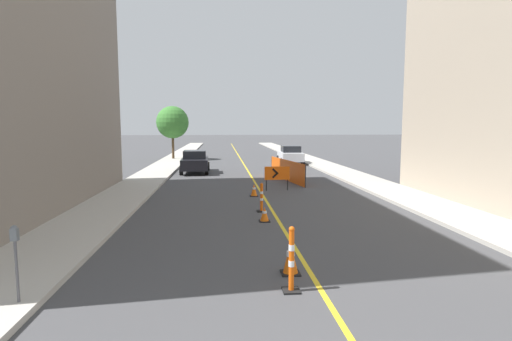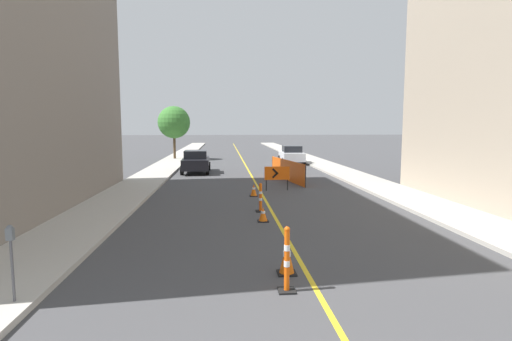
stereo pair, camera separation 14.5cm
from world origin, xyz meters
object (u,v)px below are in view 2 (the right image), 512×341
(traffic_cone_fourth, at_px, (254,190))
(parked_car_curb_near, at_px, (196,161))
(delineator_post_front, at_px, (287,263))
(arrow_barricade_primary, at_px, (277,174))
(traffic_cone_second, at_px, (287,258))
(parked_car_curb_mid, at_px, (291,155))
(parking_meter_near_curb, at_px, (11,248))
(street_tree_left_near, at_px, (174,122))
(delineator_post_rear, at_px, (261,199))
(traffic_cone_third, at_px, (263,214))

(traffic_cone_fourth, relative_size, parked_car_curb_near, 0.13)
(delineator_post_front, distance_m, arrow_barricade_primary, 12.56)
(traffic_cone_second, relative_size, parked_car_curb_near, 0.17)
(traffic_cone_second, xyz_separation_m, arrow_barricade_primary, (1.32, 11.52, 0.50))
(traffic_cone_fourth, relative_size, parked_car_curb_mid, 0.13)
(parked_car_curb_near, bearing_deg, parking_meter_near_curb, -96.33)
(delineator_post_front, height_order, street_tree_left_near, street_tree_left_near)
(traffic_cone_fourth, bearing_deg, delineator_post_front, -90.87)
(delineator_post_rear, bearing_deg, parked_car_curb_mid, 76.89)
(traffic_cone_second, relative_size, parking_meter_near_curb, 0.51)
(arrow_barricade_primary, height_order, parked_car_curb_near, parked_car_curb_near)
(traffic_cone_third, distance_m, parked_car_curb_mid, 21.50)
(parked_car_curb_near, bearing_deg, arrow_barricade_primary, -61.94)
(street_tree_left_near, bearing_deg, parked_car_curb_near, -75.81)
(parking_meter_near_curb, bearing_deg, street_tree_left_near, 91.77)
(parking_meter_near_curb, relative_size, street_tree_left_near, 0.28)
(traffic_cone_fourth, bearing_deg, traffic_cone_second, -90.07)
(parked_car_curb_mid, height_order, street_tree_left_near, street_tree_left_near)
(delineator_post_front, relative_size, parked_car_curb_mid, 0.30)
(traffic_cone_second, relative_size, traffic_cone_fourth, 1.24)
(traffic_cone_third, distance_m, parked_car_curb_near, 15.23)
(traffic_cone_second, relative_size, parked_car_curb_mid, 0.17)
(parking_meter_near_curb, bearing_deg, delineator_post_rear, 56.47)
(traffic_cone_fourth, distance_m, parked_car_curb_near, 10.40)
(delineator_post_rear, xyz_separation_m, parking_meter_near_curb, (-5.19, -7.83, 0.65))
(traffic_cone_second, bearing_deg, traffic_cone_fourth, 89.93)
(arrow_barricade_primary, distance_m, parking_meter_near_curb, 14.36)
(traffic_cone_fourth, xyz_separation_m, parking_meter_near_curb, (-5.18, -11.24, 0.84))
(traffic_cone_fourth, bearing_deg, street_tree_left_near, 106.38)
(traffic_cone_third, height_order, parking_meter_near_curb, parking_meter_near_curb)
(delineator_post_rear, relative_size, street_tree_left_near, 0.22)
(traffic_cone_third, relative_size, traffic_cone_fourth, 0.88)
(traffic_cone_second, height_order, parked_car_curb_mid, parked_car_curb_mid)
(traffic_cone_second, height_order, traffic_cone_fourth, traffic_cone_second)
(delineator_post_front, relative_size, arrow_barricade_primary, 1.03)
(delineator_post_rear, height_order, parking_meter_near_curb, parking_meter_near_curb)
(traffic_cone_fourth, distance_m, parking_meter_near_curb, 12.40)
(traffic_cone_second, xyz_separation_m, parked_car_curb_near, (-3.34, 19.78, 0.44))
(parked_car_curb_near, height_order, parking_meter_near_curb, parked_car_curb_near)
(traffic_cone_third, bearing_deg, traffic_cone_second, -89.50)
(delineator_post_rear, bearing_deg, parked_car_curb_near, 104.23)
(delineator_post_rear, relative_size, arrow_barricade_primary, 0.86)
(street_tree_left_near, bearing_deg, parked_car_curb_mid, -25.22)
(delineator_post_front, bearing_deg, parked_car_curb_near, 98.73)
(traffic_cone_second, bearing_deg, arrow_barricade_primary, 83.44)
(traffic_cone_third, relative_size, delineator_post_front, 0.39)
(traffic_cone_second, bearing_deg, traffic_cone_third, 90.50)
(delineator_post_front, xyz_separation_m, parked_car_curb_near, (-3.18, 20.74, 0.22))
(traffic_cone_second, bearing_deg, parked_car_curb_near, 99.58)
(delineator_post_front, height_order, parking_meter_near_curb, parking_meter_near_curb)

